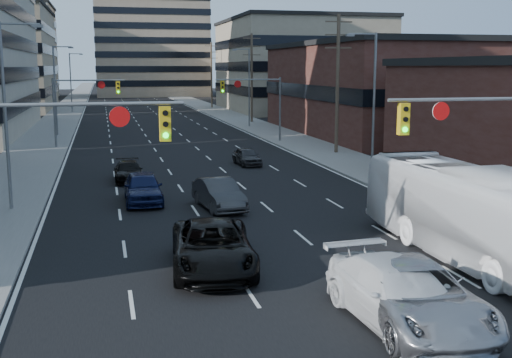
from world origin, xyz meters
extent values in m
cube|color=black|center=(0.00, 130.00, 0.01)|extent=(18.00, 300.00, 0.02)
cube|color=slate|center=(-11.50, 130.00, 0.07)|extent=(5.00, 300.00, 0.15)
cube|color=slate|center=(11.50, 130.00, 0.07)|extent=(5.00, 300.00, 0.15)
cube|color=#472119|center=(24.00, 50.00, 4.50)|extent=(20.00, 30.00, 9.00)
cube|color=gray|center=(25.00, 88.00, 7.00)|extent=(22.00, 28.00, 14.00)
cube|color=gray|center=(32.00, 130.00, 6.00)|extent=(22.00, 22.00, 12.00)
cylinder|color=slate|center=(-6.75, 8.00, 5.80)|extent=(6.50, 0.12, 0.12)
cube|color=gold|center=(-4.10, 8.00, 5.15)|extent=(0.35, 0.28, 1.10)
cylinder|color=black|center=(-4.10, 7.84, 5.50)|extent=(0.18, 0.06, 0.18)
cylinder|color=black|center=(-4.10, 7.84, 5.15)|extent=(0.18, 0.06, 0.18)
cylinder|color=#0CE526|center=(-4.10, 7.84, 4.80)|extent=(0.18, 0.06, 0.18)
cylinder|color=white|center=(-5.50, 7.97, 5.40)|extent=(0.64, 0.06, 0.64)
cylinder|color=slate|center=(6.75, 8.00, 5.80)|extent=(6.50, 0.12, 0.12)
cube|color=gold|center=(4.10, 8.00, 5.15)|extent=(0.35, 0.28, 1.10)
cylinder|color=black|center=(4.10, 7.84, 5.50)|extent=(0.18, 0.06, 0.18)
cylinder|color=black|center=(4.10, 7.84, 5.15)|extent=(0.18, 0.06, 0.18)
cylinder|color=#0CE526|center=(4.10, 7.84, 4.80)|extent=(0.18, 0.06, 0.18)
cylinder|color=white|center=(5.50, 7.97, 5.40)|extent=(0.64, 0.06, 0.64)
cylinder|color=slate|center=(-10.00, 45.00, 3.00)|extent=(0.18, 0.18, 6.00)
cylinder|color=slate|center=(-7.00, 45.00, 5.80)|extent=(6.00, 0.12, 0.12)
cube|color=gold|center=(-4.60, 45.00, 5.15)|extent=(0.35, 0.28, 1.10)
cylinder|color=black|center=(-4.60, 44.84, 5.50)|extent=(0.18, 0.06, 0.18)
cylinder|color=black|center=(-4.60, 44.84, 5.15)|extent=(0.18, 0.06, 0.18)
cylinder|color=#0CE526|center=(-4.60, 44.84, 4.80)|extent=(0.18, 0.06, 0.18)
cylinder|color=white|center=(-6.00, 44.97, 5.40)|extent=(0.64, 0.06, 0.64)
cylinder|color=slate|center=(10.00, 45.00, 3.00)|extent=(0.18, 0.18, 6.00)
cylinder|color=slate|center=(7.00, 45.00, 5.80)|extent=(6.00, 0.12, 0.12)
cube|color=gold|center=(4.60, 45.00, 5.15)|extent=(0.35, 0.28, 1.10)
cylinder|color=black|center=(4.60, 44.84, 5.50)|extent=(0.18, 0.06, 0.18)
cylinder|color=black|center=(4.60, 44.84, 5.15)|extent=(0.18, 0.06, 0.18)
cylinder|color=#0CE526|center=(4.60, 44.84, 4.80)|extent=(0.18, 0.06, 0.18)
cylinder|color=white|center=(6.00, 44.97, 5.40)|extent=(0.64, 0.06, 0.64)
cylinder|color=#4C3D2D|center=(12.20, 36.00, 5.50)|extent=(0.28, 0.28, 11.00)
cube|color=#4C3D2D|center=(12.20, 36.00, 10.40)|extent=(2.20, 0.10, 0.10)
cube|color=#4C3D2D|center=(12.20, 36.00, 9.40)|extent=(2.20, 0.10, 0.10)
cube|color=#4C3D2D|center=(12.20, 36.00, 8.40)|extent=(2.20, 0.10, 0.10)
cylinder|color=#4C3D2D|center=(12.20, 66.00, 5.50)|extent=(0.28, 0.28, 11.00)
cube|color=#4C3D2D|center=(12.20, 66.00, 10.40)|extent=(2.20, 0.10, 0.10)
cube|color=#4C3D2D|center=(12.20, 66.00, 9.40)|extent=(2.20, 0.10, 0.10)
cube|color=#4C3D2D|center=(12.20, 66.00, 8.40)|extent=(2.20, 0.10, 0.10)
cylinder|color=#4C3D2D|center=(12.20, 96.00, 5.50)|extent=(0.28, 0.28, 11.00)
cube|color=#4C3D2D|center=(12.20, 96.00, 10.40)|extent=(2.20, 0.10, 0.10)
cube|color=#4C3D2D|center=(12.20, 96.00, 9.40)|extent=(2.20, 0.10, 0.10)
cube|color=#4C3D2D|center=(12.20, 96.00, 8.40)|extent=(2.20, 0.10, 0.10)
cylinder|color=slate|center=(-10.50, 20.00, 4.50)|extent=(0.16, 0.16, 9.00)
cylinder|color=slate|center=(-9.60, 20.00, 8.90)|extent=(1.80, 0.10, 0.10)
cube|color=slate|center=(-8.80, 20.00, 8.82)|extent=(0.50, 0.22, 0.14)
cylinder|color=slate|center=(-10.50, 55.00, 4.50)|extent=(0.16, 0.16, 9.00)
cylinder|color=slate|center=(-9.60, 55.00, 8.90)|extent=(1.80, 0.10, 0.10)
cube|color=slate|center=(-8.80, 55.00, 8.82)|extent=(0.50, 0.22, 0.14)
cylinder|color=slate|center=(-10.50, 90.00, 4.50)|extent=(0.16, 0.16, 9.00)
cylinder|color=slate|center=(-9.60, 90.00, 8.90)|extent=(1.80, 0.10, 0.10)
cube|color=slate|center=(-8.80, 90.00, 8.82)|extent=(0.50, 0.22, 0.14)
cylinder|color=slate|center=(10.50, 25.00, 4.50)|extent=(0.16, 0.16, 9.00)
cylinder|color=slate|center=(9.60, 25.00, 8.90)|extent=(1.80, 0.10, 0.10)
cube|color=slate|center=(8.80, 25.00, 8.82)|extent=(0.50, 0.22, 0.14)
cylinder|color=slate|center=(10.50, 60.00, 4.50)|extent=(0.16, 0.16, 9.00)
cylinder|color=slate|center=(9.60, 60.00, 8.90)|extent=(1.80, 0.10, 0.10)
cube|color=slate|center=(8.80, 60.00, 8.82)|extent=(0.50, 0.22, 0.14)
imported|color=black|center=(-2.51, 8.69, 0.82)|extent=(3.33, 6.17, 1.64)
imported|color=silver|center=(1.60, 2.83, 0.84)|extent=(2.77, 5.95, 1.68)
imported|color=#9E9EA2|center=(2.00, 2.69, 0.85)|extent=(3.21, 6.29, 1.70)
imported|color=white|center=(6.80, 7.60, 1.72)|extent=(3.02, 12.36, 3.43)
imported|color=#0E1539|center=(-4.13, 20.52, 0.80)|extent=(1.94, 4.72, 1.60)
imported|color=#2D2D2F|center=(-0.59, 18.18, 0.74)|extent=(2.15, 4.68, 1.49)
imported|color=black|center=(-4.60, 27.15, 0.61)|extent=(1.72, 4.19, 1.21)
imported|color=#2C2C2E|center=(3.92, 31.90, 0.62)|extent=(1.70, 3.72, 1.24)
camera|label=1|loc=(-6.02, -12.36, 6.92)|focal=45.00mm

